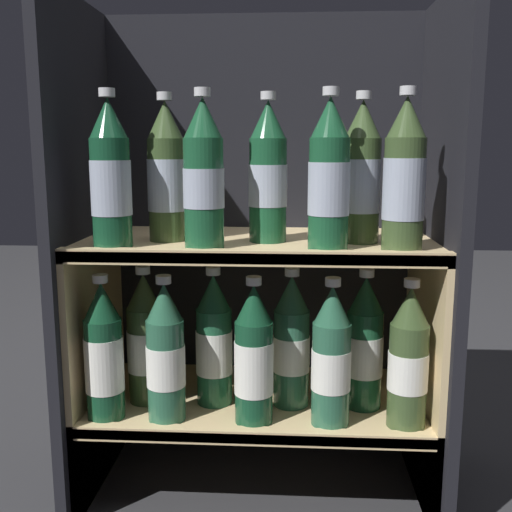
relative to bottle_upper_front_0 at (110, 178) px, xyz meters
name	(u,v)px	position (x,y,z in m)	size (l,w,h in m)	color
fridge_back_wall	(262,241)	(0.24, 0.28, -0.15)	(0.68, 0.02, 0.93)	black
fridge_side_left	(84,253)	(-0.09, 0.11, -0.15)	(0.02, 0.36, 0.93)	black
fridge_side_right	(438,257)	(0.57, 0.11, -0.15)	(0.02, 0.36, 0.93)	black
shelf_lower	(257,413)	(0.24, 0.10, -0.46)	(0.64, 0.32, 0.19)	#DBBC84
shelf_upper	(257,305)	(0.24, 0.10, -0.24)	(0.64, 0.32, 0.50)	#DBBC84
bottle_upper_front_0	(110,178)	(0.00, 0.00, 0.00)	(0.07, 0.07, 0.26)	#144228
bottle_upper_front_1	(204,177)	(0.16, 0.00, 0.00)	(0.07, 0.07, 0.26)	#194C2D
bottle_upper_front_2	(329,179)	(0.36, 0.00, 0.00)	(0.07, 0.07, 0.26)	#194C2D
bottle_upper_front_3	(404,179)	(0.49, 0.00, 0.00)	(0.07, 0.07, 0.26)	#384C28
bottle_upper_back_0	(166,176)	(0.08, 0.08, 0.00)	(0.07, 0.07, 0.26)	#384C28
bottle_upper_back_1	(268,176)	(0.26, 0.08, 0.00)	(0.07, 0.07, 0.26)	#194C2D
bottle_upper_back_2	(361,177)	(0.42, 0.08, 0.00)	(0.07, 0.07, 0.26)	#384C28
bottle_lower_front_0	(104,355)	(-0.03, 0.00, -0.31)	(0.07, 0.07, 0.26)	#144228
bottle_lower_front_1	(166,356)	(0.08, 0.00, -0.31)	(0.07, 0.07, 0.26)	#285B42
bottle_lower_front_2	(251,358)	(0.24, 0.00, -0.31)	(0.07, 0.07, 0.26)	#144228
bottle_lower_front_3	(331,360)	(0.37, 0.00, -0.31)	(0.07, 0.07, 0.26)	#285B42
bottle_lower_front_4	(408,361)	(0.51, 0.00, -0.31)	(0.07, 0.07, 0.26)	#384C28
bottle_lower_back_0	(145,342)	(0.03, 0.08, -0.31)	(0.07, 0.07, 0.26)	#384C28
bottle_lower_back_1	(214,343)	(0.16, 0.08, -0.31)	(0.07, 0.07, 0.26)	#1E5638
bottle_lower_back_2	(291,344)	(0.30, 0.08, -0.31)	(0.07, 0.07, 0.26)	#285B42
bottle_lower_back_3	(364,346)	(0.44, 0.08, -0.31)	(0.07, 0.07, 0.26)	#194C2D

